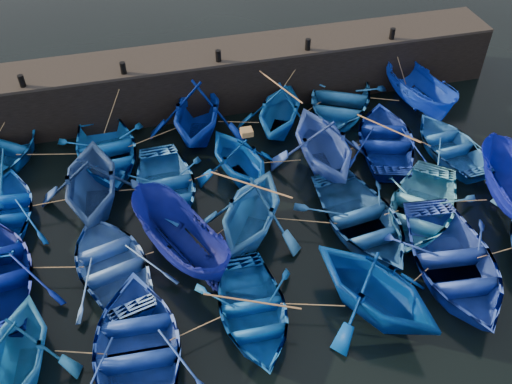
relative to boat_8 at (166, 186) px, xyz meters
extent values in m
plane|color=black|center=(3.19, -4.62, -0.49)|extent=(120.00, 120.00, 0.00)
cube|color=black|center=(3.19, 5.88, 0.76)|extent=(26.00, 2.50, 2.50)
cube|color=black|center=(3.19, 5.88, 2.07)|extent=(26.00, 2.50, 0.12)
cylinder|color=black|center=(-4.81, 4.98, 2.38)|extent=(0.24, 0.24, 0.50)
cylinder|color=black|center=(-0.81, 4.98, 2.38)|extent=(0.24, 0.24, 0.50)
cylinder|color=black|center=(3.19, 4.98, 2.38)|extent=(0.24, 0.24, 0.50)
cylinder|color=black|center=(7.19, 4.98, 2.38)|extent=(0.24, 0.24, 0.50)
cylinder|color=black|center=(11.19, 4.98, 2.38)|extent=(0.24, 0.24, 0.50)
imported|color=blue|center=(-2.06, 2.70, 0.04)|extent=(4.17, 5.48, 1.07)
imported|color=#021E8A|center=(1.88, 3.53, 0.77)|extent=(5.35, 5.79, 2.53)
imported|color=#0C54B8|center=(5.37, 3.01, 0.60)|extent=(5.13, 5.36, 2.18)
imported|color=#195BA6|center=(8.47, 3.84, 0.10)|extent=(6.32, 6.98, 1.19)
imported|color=#0C31CE|center=(11.95, 3.05, 0.43)|extent=(2.38, 4.96, 1.84)
imported|color=#033BAB|center=(-5.89, 0.06, 0.00)|extent=(3.79, 5.01, 0.98)
imported|color=navy|center=(-2.62, 0.10, 0.76)|extent=(4.46, 5.06, 2.50)
imported|color=blue|center=(0.00, 0.00, 0.00)|extent=(3.52, 4.84, 0.99)
imported|color=#023E9C|center=(2.98, 0.34, 0.54)|extent=(4.32, 4.69, 2.06)
imported|color=#2748AB|center=(6.33, 0.13, 0.77)|extent=(4.21, 4.86, 2.53)
imported|color=navy|center=(9.33, 0.61, 0.02)|extent=(4.84, 5.76, 1.02)
imported|color=#1A58AC|center=(11.77, -0.36, -0.04)|extent=(3.44, 4.57, 0.90)
imported|color=blue|center=(-2.23, -3.36, 0.01)|extent=(4.51, 5.51, 1.00)
imported|color=navy|center=(0.06, -3.28, 0.44)|extent=(3.71, 5.13, 1.86)
imported|color=#2161B1|center=(2.66, -2.77, 0.67)|extent=(5.58, 5.77, 2.32)
imported|color=navy|center=(6.49, -3.57, 0.05)|extent=(4.38, 5.68, 1.09)
imported|color=#3583C6|center=(8.87, -3.51, 0.03)|extent=(5.93, 6.13, 1.04)
imported|color=#081590|center=(12.25, -3.80, 0.41)|extent=(2.52, 4.90, 1.81)
imported|color=#1765AF|center=(-4.95, -6.34, 0.50)|extent=(3.70, 4.15, 1.98)
imported|color=#173A9D|center=(-1.71, -6.82, 0.07)|extent=(4.20, 5.65, 1.13)
imported|color=#0A4BA3|center=(1.78, -6.37, -0.03)|extent=(3.39, 4.62, 0.93)
imported|color=#00348C|center=(5.48, -6.96, 0.71)|extent=(5.69, 5.93, 2.41)
imported|color=#1B399F|center=(8.65, -6.24, 0.10)|extent=(4.69, 6.11, 1.18)
cube|color=olive|center=(3.28, 0.34, 1.68)|extent=(0.44, 0.42, 0.23)
cylinder|color=tan|center=(-4.27, 3.01, 0.06)|extent=(2.63, 0.66, 0.04)
cylinder|color=tan|center=(-0.09, 3.11, 0.06)|extent=(2.15, 0.86, 0.04)
cylinder|color=tan|center=(3.62, 3.27, 0.06)|extent=(1.70, 0.56, 0.04)
cylinder|color=tan|center=(6.92, 3.42, 0.06)|extent=(1.31, 0.86, 0.04)
cylinder|color=tan|center=(10.21, 3.45, 0.06)|extent=(1.70, 0.82, 0.04)
cylinder|color=tan|center=(-4.26, 0.08, 0.06)|extent=(1.47, 0.08, 0.04)
cylinder|color=tan|center=(-1.31, 0.05, 0.06)|extent=(0.83, 0.14, 0.04)
cylinder|color=tan|center=(1.49, 0.17, 0.06)|extent=(1.19, 0.37, 0.04)
cylinder|color=tan|center=(4.66, 0.23, 0.06)|extent=(1.56, 0.25, 0.04)
cylinder|color=tan|center=(7.83, 0.37, 0.06)|extent=(1.21, 0.51, 0.04)
cylinder|color=tan|center=(10.55, 0.12, 0.06)|extent=(0.67, 0.99, 0.04)
cylinder|color=tan|center=(-4.10, -3.13, 0.06)|extent=(1.94, 0.50, 0.04)
cylinder|color=tan|center=(-1.09, -3.32, 0.06)|extent=(0.49, 0.12, 0.04)
cylinder|color=tan|center=(1.36, -3.03, 0.06)|extent=(0.82, 0.54, 0.04)
cylinder|color=tan|center=(4.58, -3.17, 0.06)|extent=(2.04, 0.83, 0.04)
cylinder|color=tan|center=(7.68, -3.54, 0.06)|extent=(0.58, 0.09, 0.04)
cylinder|color=tan|center=(10.56, -3.66, 0.06)|extent=(1.59, 0.33, 0.04)
cylinder|color=tan|center=(-3.33, -6.58, 0.06)|extent=(1.45, 0.52, 0.04)
cylinder|color=tan|center=(0.04, -6.60, 0.06)|extent=(1.70, 0.49, 0.04)
cylinder|color=tan|center=(3.63, -6.66, 0.06)|extent=(1.91, 0.62, 0.04)
cylinder|color=tan|center=(7.07, -6.60, 0.06)|extent=(1.38, 0.75, 0.04)
cylinder|color=tan|center=(10.43, -6.17, 0.06)|extent=(1.77, 0.17, 0.04)
cylinder|color=tan|center=(-5.65, 4.70, 1.09)|extent=(1.70, 0.40, 2.09)
cylinder|color=tan|center=(-1.43, 4.39, 1.09)|extent=(1.29, 1.03, 2.09)
cylinder|color=tan|center=(2.53, 4.81, 1.09)|extent=(1.34, 0.20, 2.09)
cylinder|color=tan|center=(6.28, 4.55, 1.09)|extent=(1.85, 0.72, 2.09)
cylinder|color=tan|center=(7.83, 4.96, 1.09)|extent=(1.31, 0.19, 2.09)
cylinder|color=tan|center=(11.57, 4.57, 1.09)|extent=(0.81, 0.68, 2.09)
cylinder|color=#99724C|center=(5.37, 3.01, 1.72)|extent=(1.08, 2.84, 0.06)
cylinder|color=#99724C|center=(9.33, 0.61, 0.56)|extent=(1.77, 2.49, 0.06)
cylinder|color=#99724C|center=(2.66, -2.77, 1.86)|extent=(2.34, 1.97, 0.06)
cylinder|color=#99724C|center=(1.78, -6.37, 0.47)|extent=(2.74, 1.32, 0.06)
camera|label=1|loc=(-0.70, -16.45, 14.45)|focal=40.00mm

